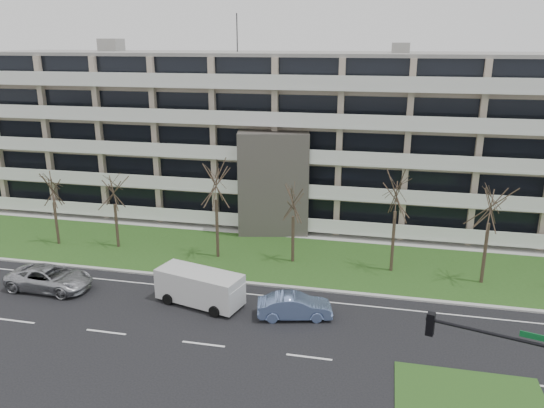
% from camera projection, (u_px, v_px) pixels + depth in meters
% --- Properties ---
extents(ground, '(160.00, 160.00, 0.00)m').
position_uv_depth(ground, '(203.00, 344.00, 29.76)').
color(ground, black).
rests_on(ground, ground).
extents(grass_verge, '(90.00, 10.00, 0.06)m').
position_uv_depth(grass_verge, '(258.00, 256.00, 41.88)').
color(grass_verge, '#244918').
rests_on(grass_verge, ground).
extents(curb, '(90.00, 0.35, 0.12)m').
position_uv_depth(curb, '(242.00, 282.00, 37.21)').
color(curb, '#B2B2AD').
rests_on(curb, ground).
extents(sidewalk, '(90.00, 2.00, 0.08)m').
position_uv_depth(sidewalk, '(273.00, 232.00, 47.01)').
color(sidewalk, '#B2B2AD').
rests_on(sidewalk, ground).
extents(grass_median, '(7.00, 5.00, 0.06)m').
position_uv_depth(grass_median, '(470.00, 401.00, 25.02)').
color(grass_median, '#244918').
rests_on(grass_median, ground).
extents(lane_edge_line, '(90.00, 0.12, 0.01)m').
position_uv_depth(lane_edge_line, '(236.00, 293.00, 35.82)').
color(lane_edge_line, white).
rests_on(lane_edge_line, ground).
extents(apartment_building, '(60.50, 15.10, 18.75)m').
position_uv_depth(apartment_building, '(288.00, 135.00, 51.14)').
color(apartment_building, '#B4A38C').
rests_on(apartment_building, ground).
extents(silver_pickup, '(5.89, 2.83, 1.62)m').
position_uv_depth(silver_pickup, '(50.00, 278.00, 36.13)').
color(silver_pickup, '#A7A8AE').
rests_on(silver_pickup, ground).
extents(blue_sedan, '(4.80, 2.59, 1.50)m').
position_uv_depth(blue_sedan, '(295.00, 306.00, 32.43)').
color(blue_sedan, '#7590CB').
rests_on(blue_sedan, ground).
extents(white_van, '(6.02, 3.46, 2.20)m').
position_uv_depth(white_van, '(201.00, 285.00, 33.96)').
color(white_van, silver).
rests_on(white_van, ground).
extents(traffic_signal, '(5.03, 1.64, 6.00)m').
position_uv_depth(traffic_signal, '(509.00, 378.00, 20.39)').
color(traffic_signal, black).
rests_on(traffic_signal, ground).
extents(tree_1, '(3.24, 3.24, 6.48)m').
position_uv_depth(tree_1, '(52.00, 186.00, 42.89)').
color(tree_1, '#382B21').
rests_on(tree_1, ground).
extents(tree_2, '(3.32, 3.32, 6.64)m').
position_uv_depth(tree_2, '(113.00, 187.00, 42.20)').
color(tree_2, '#382B21').
rests_on(tree_2, ground).
extents(tree_3, '(4.22, 4.22, 8.44)m').
position_uv_depth(tree_3, '(215.00, 176.00, 39.76)').
color(tree_3, '#382B21').
rests_on(tree_3, ground).
extents(tree_4, '(3.30, 3.30, 6.60)m').
position_uv_depth(tree_4, '(293.00, 198.00, 39.32)').
color(tree_4, '#382B21').
rests_on(tree_4, ground).
extents(tree_5, '(4.14, 4.14, 8.28)m').
position_uv_depth(tree_5, '(397.00, 187.00, 37.29)').
color(tree_5, '#382B21').
rests_on(tree_5, ground).
extents(tree_6, '(3.98, 3.98, 7.95)m').
position_uv_depth(tree_6, '(492.00, 199.00, 35.44)').
color(tree_6, '#382B21').
rests_on(tree_6, ground).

